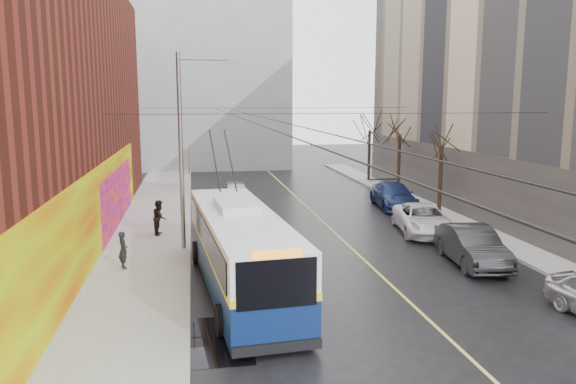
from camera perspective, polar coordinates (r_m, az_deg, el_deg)
name	(u,v)px	position (r m, az deg, el deg)	size (l,w,h in m)	color
ground	(387,327)	(18.06, 10.06, -13.39)	(140.00, 140.00, 0.00)	black
sidewalk_left	(149,241)	(28.57, -13.90, -4.82)	(4.00, 60.00, 0.15)	gray
sidewalk_right	(470,228)	(32.09, 18.04, -3.46)	(2.00, 60.00, 0.15)	gray
lane_line	(327,226)	(31.30, 4.02, -3.46)	(0.12, 50.00, 0.01)	#BFB74C
building_far	(188,79)	(60.66, -10.08, 11.19)	(20.50, 12.10, 18.00)	gray
streetlight_pole	(184,147)	(25.73, -10.48, 4.54)	(2.65, 0.60, 9.00)	slate
catenary_wires	(252,113)	(30.59, -3.63, 8.05)	(18.00, 60.00, 0.22)	black
tree_near	(442,133)	(34.98, 15.41, 5.81)	(3.20, 3.20, 6.40)	black
tree_mid	(400,123)	(41.40, 11.32, 6.85)	(3.20, 3.20, 6.68)	black
tree_far	(370,121)	(48.01, 8.32, 7.13)	(3.20, 3.20, 6.57)	black
puddle	(207,341)	(17.07, -8.25, -14.72)	(2.52, 3.54, 0.01)	black
pigeons_flying	(263,84)	(26.91, -2.55, 10.89)	(3.43, 3.53, 2.62)	slate
trolleybus	(240,249)	(20.65, -4.87, -5.78)	(3.51, 11.97, 5.61)	#091A49
parked_car_b	(472,246)	(25.12, 18.19, -5.22)	(1.73, 4.97, 1.64)	#27272A
parked_car_c	(423,219)	(30.26, 13.58, -2.70)	(2.50, 5.42, 1.51)	white
parked_car_d	(394,196)	(37.00, 10.67, -0.35)	(2.23, 5.49, 1.59)	navy
following_car	(236,192)	(38.03, -5.34, -0.03)	(1.78, 4.43, 1.51)	#B6B7BB
pedestrian_a	(123,250)	(23.83, -16.41, -5.67)	(0.56, 0.37, 1.53)	black
pedestrian_b	(160,217)	(29.22, -12.91, -2.53)	(0.86, 0.67, 1.77)	black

